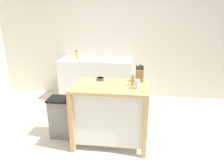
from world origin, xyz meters
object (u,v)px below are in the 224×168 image
Objects in this scene: trash_bin at (62,117)px; kitchen_island at (110,111)px; sink_faucet at (97,53)px; bottle_dish_soap at (77,56)px; drinking_cup at (137,84)px; pepper_grinder at (133,80)px; knife_block at (140,75)px; bowl_ceramic_small at (100,79)px.

kitchen_island is at bearing -5.81° from trash_bin.
sink_faucet reaches higher than bottle_dish_soap.
drinking_cup is 0.13m from pepper_grinder.
kitchen_island is at bearing 167.27° from drinking_cup.
trash_bin is 2.86× the size of sink_faucet.
kitchen_island is 8.59× the size of drinking_cup.
pepper_grinder is at bearing 116.35° from drinking_cup.
bottle_dish_soap is (-0.15, 1.41, 0.67)m from trash_bin.
knife_block is 1.29× the size of bottle_dish_soap.
sink_faucet is at bearing 102.67° from bowl_ceramic_small.
trash_bin is (-0.75, 0.08, -0.18)m from kitchen_island.
drinking_cup reaches higher than bowl_ceramic_small.
kitchen_island is 9.02× the size of bowl_ceramic_small.
knife_block is (0.39, 0.22, 0.48)m from kitchen_island.
knife_block is 1.33m from trash_bin.
sink_faucet is at bearing 30.51° from bottle_dish_soap.
trash_bin is (-1.05, 0.04, -0.65)m from pepper_grinder.
sink_faucet is (-0.51, 1.72, 0.51)m from kitchen_island.
drinking_cup is at bearing -8.08° from trash_bin.
bottle_dish_soap is at bearing 128.76° from drinking_cup.
drinking_cup is 0.74× the size of pepper_grinder.
drinking_cup reaches higher than kitchen_island.
pepper_grinder is at bearing -50.38° from bottle_dish_soap.
kitchen_island is at bearing -50.42° from bowl_ceramic_small.
knife_block is 2.19× the size of bowl_ceramic_small.
knife_block is 1.75m from sink_faucet.
bottle_dish_soap reaches higher than trash_bin.
knife_block is 2.09× the size of drinking_cup.
kitchen_island is 5.30× the size of bottle_dish_soap.
bowl_ceramic_small is (-0.17, 0.21, 0.41)m from kitchen_island.
pepper_grinder reaches higher than kitchen_island.
bowl_ceramic_small is 1.48m from bottle_dish_soap.
sink_faucet is at bearing 115.75° from pepper_grinder.
pepper_grinder is (-0.06, 0.12, 0.02)m from drinking_cup.
bottle_dish_soap is at bearing 121.17° from kitchen_island.
trash_bin is at bearing -98.32° from sink_faucet.
bowl_ceramic_small reaches higher than trash_bin.
kitchen_island is 0.49m from bowl_ceramic_small.
knife_block reaches higher than trash_bin.
trash_bin is (-1.11, 0.16, -0.63)m from drinking_cup.
drinking_cup is 0.19× the size of trash_bin.
trash_bin is at bearing -172.99° from knife_block.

